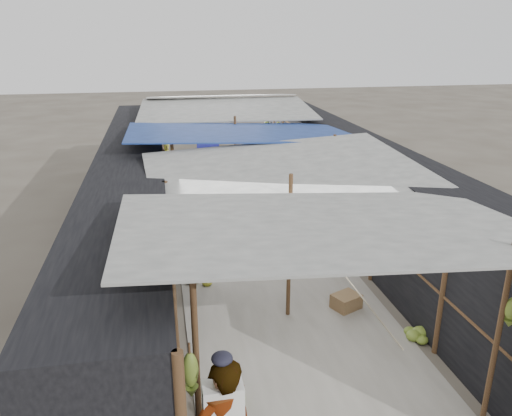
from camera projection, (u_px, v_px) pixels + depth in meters
aisle_slab at (252, 239)px, 12.10m from camera, size 3.60×16.00×0.02m
stall_left at (134, 201)px, 11.24m from camera, size 1.40×15.00×2.30m
stall_right at (360, 188)px, 12.21m from camera, size 1.40×15.00×2.30m
crate_near at (277, 246)px, 11.36m from camera, size 0.55×0.45×0.32m
crate_mid at (346, 302)px, 9.02m from camera, size 0.59×0.54×0.28m
crate_back at (197, 172)px, 17.35m from camera, size 0.57×0.50×0.31m
black_basin at (322, 246)px, 11.48m from camera, size 0.63×0.63×0.19m
shopper_blue at (209, 188)px, 13.44m from camera, size 0.77×0.60×1.57m
vendor_seated at (311, 234)px, 11.32m from camera, size 0.33×0.55×0.84m
market_canopy at (250, 139)px, 11.63m from camera, size 5.62×15.20×2.77m
hanging_bananas at (248, 170)px, 11.88m from camera, size 3.96×14.06×0.78m
floor_bananas at (257, 260)px, 10.69m from camera, size 3.92×11.09×0.28m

